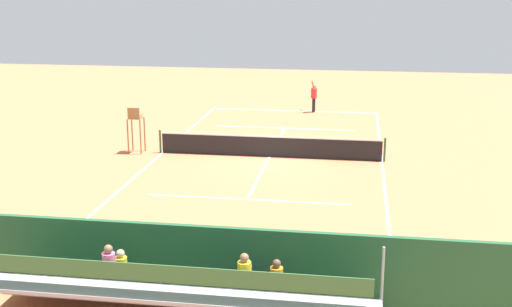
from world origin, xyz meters
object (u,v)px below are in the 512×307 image
at_px(tennis_ball_near, 287,123).
at_px(tennis_net, 270,146).
at_px(umpire_chair, 135,125).
at_px(tennis_player, 314,95).
at_px(courtside_bench, 317,275).
at_px(tennis_racket, 298,111).
at_px(bleacher_stand, 181,291).
at_px(tennis_ball_far, 342,115).
at_px(equipment_bag, 234,286).

bearing_deg(tennis_ball_near, tennis_net, 89.85).
distance_m(umpire_chair, tennis_ball_near, 9.83).
distance_m(tennis_player, tennis_ball_near, 3.81).
bearing_deg(tennis_net, tennis_ball_near, -90.15).
xyz_separation_m(courtside_bench, tennis_racket, (2.76, -24.25, -0.54)).
height_order(bleacher_stand, tennis_ball_near, bleacher_stand).
bearing_deg(umpire_chair, tennis_ball_near, -129.67).
relative_size(tennis_player, tennis_ball_near, 29.18).
bearing_deg(tennis_player, tennis_ball_far, 156.96).
bearing_deg(tennis_ball_near, courtside_bench, 98.24).
bearing_deg(tennis_ball_near, tennis_player, -109.23).
height_order(tennis_player, tennis_racket, tennis_player).
bearing_deg(tennis_ball_far, umpire_chair, 48.08).
bearing_deg(umpire_chair, bleacher_stand, 112.37).
height_order(bleacher_stand, courtside_bench, bleacher_stand).
xyz_separation_m(tennis_racket, tennis_ball_near, (0.22, 3.65, 0.02)).
bearing_deg(courtside_bench, umpire_chair, -54.93).
xyz_separation_m(umpire_chair, tennis_ball_far, (-9.18, -10.22, -1.28)).
relative_size(equipment_bag, tennis_ball_far, 13.64).
height_order(equipment_bag, tennis_ball_far, equipment_bag).
bearing_deg(tennis_player, tennis_racket, -10.04).
relative_size(tennis_racket, tennis_ball_far, 8.18).
relative_size(bleacher_stand, tennis_ball_near, 137.27).
height_order(tennis_net, courtside_bench, tennis_net).
bearing_deg(tennis_racket, tennis_ball_far, 161.44).
bearing_deg(tennis_racket, courtside_bench, 96.50).
bearing_deg(bleacher_stand, tennis_player, -92.62).
height_order(bleacher_stand, equipment_bag, bleacher_stand).
xyz_separation_m(courtside_bench, equipment_bag, (2.11, 0.13, -0.38)).
relative_size(tennis_net, equipment_bag, 11.44).
distance_m(equipment_bag, tennis_player, 24.22).
bearing_deg(umpire_chair, tennis_racket, -120.02).
bearing_deg(tennis_net, tennis_racket, -91.26).
height_order(equipment_bag, tennis_racket, equipment_bag).
distance_m(tennis_racket, tennis_ball_far, 2.89).
xyz_separation_m(bleacher_stand, umpire_chair, (6.23, -15.15, 0.42)).
bearing_deg(equipment_bag, bleacher_stand, 65.81).
xyz_separation_m(bleacher_stand, tennis_racket, (-0.21, -26.29, -0.88)).
bearing_deg(umpire_chair, tennis_net, -178.49).
bearing_deg(courtside_bench, equipment_bag, 3.48).
bearing_deg(tennis_player, umpire_chair, 55.89).
bearing_deg(tennis_racket, bleacher_stand, 89.55).
xyz_separation_m(tennis_net, umpire_chair, (6.20, 0.16, 0.81)).
relative_size(bleacher_stand, umpire_chair, 4.23).
bearing_deg(courtside_bench, tennis_net, -77.25).
height_order(bleacher_stand, tennis_player, bleacher_stand).
xyz_separation_m(tennis_net, equipment_bag, (-0.89, 13.40, -0.32)).
bearing_deg(courtside_bench, tennis_ball_far, -89.95).
xyz_separation_m(tennis_player, tennis_ball_near, (1.21, 3.47, -0.98)).
relative_size(tennis_ball_near, tennis_ball_far, 1.00).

